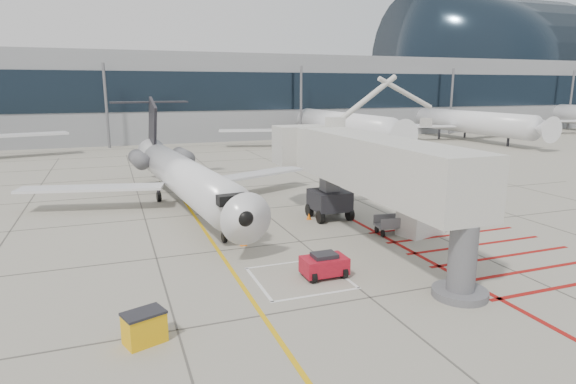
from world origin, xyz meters
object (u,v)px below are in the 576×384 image
object	(u,v)px
jet_bridge	(380,176)
spill_bin	(144,327)
pushback_tug	(324,264)
regional_jet	(191,161)

from	to	relation	value
jet_bridge	spill_bin	bearing A→B (deg)	-153.94
jet_bridge	pushback_tug	distance (m)	6.36
jet_bridge	regional_jet	bearing A→B (deg)	129.25
regional_jet	spill_bin	bearing A→B (deg)	-110.23
regional_jet	spill_bin	distance (m)	17.46
regional_jet	jet_bridge	bearing A→B (deg)	-56.49
regional_jet	pushback_tug	size ratio (longest dim) A/B	14.00
jet_bridge	spill_bin	xyz separation A→B (m)	(-12.81, -6.16, -3.43)
jet_bridge	spill_bin	distance (m)	14.62
regional_jet	spill_bin	world-z (taller)	regional_jet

